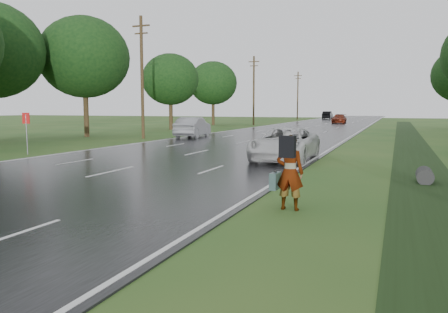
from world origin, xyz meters
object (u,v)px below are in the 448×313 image
road_sign (26,125)px  silver_sedan (193,127)px  pedestrian (289,171)px  white_pickup (285,144)px

road_sign → silver_sedan: size_ratio=0.44×
pedestrian → silver_sedan: size_ratio=0.37×
road_sign → white_pickup: 14.23m
white_pickup → silver_sedan: (-11.30, 13.05, 0.08)m
road_sign → silver_sedan: (2.70, 15.49, -0.74)m
pedestrian → white_pickup: pedestrian is taller
road_sign → white_pickup: bearing=9.9°
silver_sedan → white_pickup: bearing=122.5°
pedestrian → white_pickup: 10.40m
white_pickup → silver_sedan: bearing=130.6°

